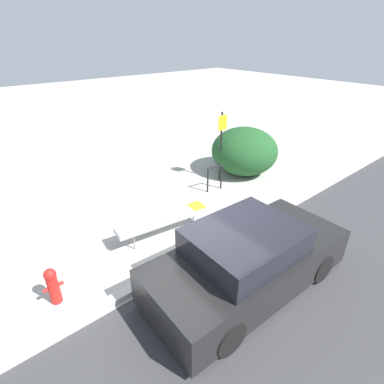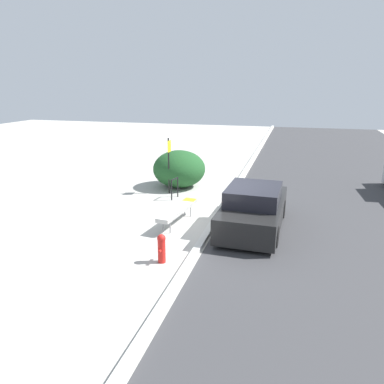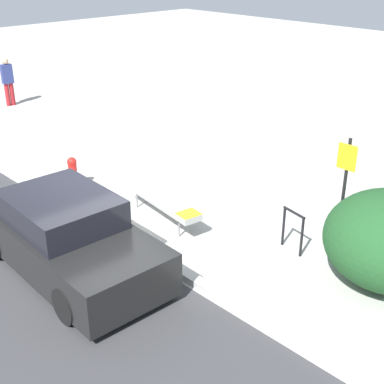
{
  "view_description": "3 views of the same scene",
  "coord_description": "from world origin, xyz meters",
  "px_view_note": "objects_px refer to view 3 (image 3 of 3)",
  "views": [
    {
      "loc": [
        -3.3,
        -3.96,
        4.42
      ],
      "look_at": [
        0.88,
        1.04,
        0.97
      ],
      "focal_mm": 28.0,
      "sensor_mm": 36.0,
      "label": 1
    },
    {
      "loc": [
        -10.88,
        -2.34,
        4.41
      ],
      "look_at": [
        0.85,
        0.88,
        0.87
      ],
      "focal_mm": 35.0,
      "sensor_mm": 36.0,
      "label": 2
    },
    {
      "loc": [
        7.71,
        -5.33,
        5.27
      ],
      "look_at": [
        0.47,
        1.61,
        0.64
      ],
      "focal_mm": 50.0,
      "sensor_mm": 36.0,
      "label": 3
    }
  ],
  "objects_px": {
    "sign_post": "(344,188)",
    "pedestrian": "(8,80)",
    "bike_rack": "(293,227)",
    "fire_hydrant": "(73,172)",
    "parked_car_near": "(67,237)",
    "bench": "(161,200)"
  },
  "relations": [
    {
      "from": "sign_post",
      "to": "pedestrian",
      "type": "bearing_deg",
      "value": 178.01
    },
    {
      "from": "bench",
      "to": "parked_car_near",
      "type": "distance_m",
      "value": 2.42
    },
    {
      "from": "bike_rack",
      "to": "sign_post",
      "type": "height_order",
      "value": "sign_post"
    },
    {
      "from": "sign_post",
      "to": "pedestrian",
      "type": "relative_size",
      "value": 1.35
    },
    {
      "from": "bench",
      "to": "sign_post",
      "type": "xyz_separation_m",
      "value": [
        3.32,
        1.42,
        0.91
      ]
    },
    {
      "from": "bench",
      "to": "fire_hydrant",
      "type": "bearing_deg",
      "value": -163.71
    },
    {
      "from": "bike_rack",
      "to": "fire_hydrant",
      "type": "relative_size",
      "value": 1.08
    },
    {
      "from": "sign_post",
      "to": "parked_car_near",
      "type": "height_order",
      "value": "sign_post"
    },
    {
      "from": "bike_rack",
      "to": "parked_car_near",
      "type": "bearing_deg",
      "value": -125.09
    },
    {
      "from": "sign_post",
      "to": "parked_car_near",
      "type": "xyz_separation_m",
      "value": [
        -3.05,
        -3.82,
        -0.75
      ]
    },
    {
      "from": "bench",
      "to": "fire_hydrant",
      "type": "xyz_separation_m",
      "value": [
        -2.72,
        -0.42,
        -0.06
      ]
    },
    {
      "from": "sign_post",
      "to": "pedestrian",
      "type": "height_order",
      "value": "sign_post"
    },
    {
      "from": "sign_post",
      "to": "bench",
      "type": "bearing_deg",
      "value": -156.87
    },
    {
      "from": "bike_rack",
      "to": "sign_post",
      "type": "bearing_deg",
      "value": 33.71
    },
    {
      "from": "sign_post",
      "to": "fire_hydrant",
      "type": "height_order",
      "value": "sign_post"
    },
    {
      "from": "sign_post",
      "to": "fire_hydrant",
      "type": "bearing_deg",
      "value": -163.06
    },
    {
      "from": "bench",
      "to": "fire_hydrant",
      "type": "height_order",
      "value": "fire_hydrant"
    },
    {
      "from": "bike_rack",
      "to": "parked_car_near",
      "type": "distance_m",
      "value": 4.11
    },
    {
      "from": "pedestrian",
      "to": "parked_car_near",
      "type": "height_order",
      "value": "pedestrian"
    },
    {
      "from": "bike_rack",
      "to": "sign_post",
      "type": "distance_m",
      "value": 1.2
    },
    {
      "from": "fire_hydrant",
      "to": "pedestrian",
      "type": "height_order",
      "value": "pedestrian"
    },
    {
      "from": "bench",
      "to": "bike_rack",
      "type": "bearing_deg",
      "value": 27.55
    }
  ]
}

